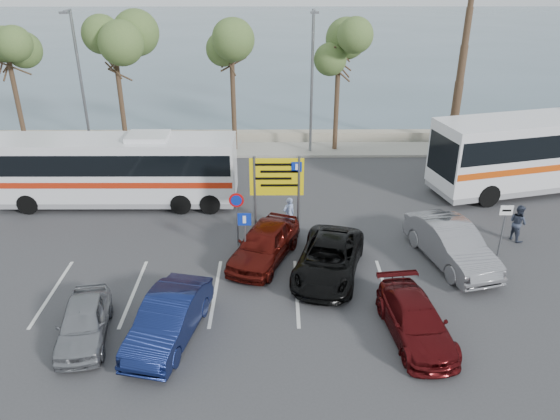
{
  "coord_description": "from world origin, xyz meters",
  "views": [
    {
      "loc": [
        1.0,
        -17.25,
        11.03
      ],
      "look_at": [
        1.13,
        3.0,
        1.31
      ],
      "focal_mm": 35.0,
      "sensor_mm": 36.0,
      "label": 1
    }
  ],
  "objects_px": {
    "street_lamp_left": "(80,76)",
    "coach_bus_left": "(116,172)",
    "car_blue": "(169,319)",
    "car_red": "(264,243)",
    "car_maroon": "(416,321)",
    "car_silver_a": "(84,322)",
    "car_silver_b": "(451,244)",
    "direction_sign": "(277,183)",
    "pedestrian_near": "(289,214)",
    "street_lamp_right": "(312,76)",
    "coach_bus_right": "(557,152)",
    "suv_black": "(329,259)",
    "pedestrian_far": "(518,223)"
  },
  "relations": [
    {
      "from": "street_lamp_right",
      "to": "car_blue",
      "type": "bearing_deg",
      "value": -107.47
    },
    {
      "from": "street_lamp_right",
      "to": "pedestrian_far",
      "type": "bearing_deg",
      "value": -53.23
    },
    {
      "from": "direction_sign",
      "to": "coach_bus_left",
      "type": "xyz_separation_m",
      "value": [
        -7.5,
        3.3,
        -0.82
      ]
    },
    {
      "from": "car_blue",
      "to": "pedestrian_far",
      "type": "distance_m",
      "value": 14.77
    },
    {
      "from": "direction_sign",
      "to": "coach_bus_left",
      "type": "height_order",
      "value": "direction_sign"
    },
    {
      "from": "direction_sign",
      "to": "pedestrian_near",
      "type": "relative_size",
      "value": 2.33
    },
    {
      "from": "pedestrian_far",
      "to": "car_silver_b",
      "type": "bearing_deg",
      "value": 96.73
    },
    {
      "from": "direction_sign",
      "to": "car_silver_b",
      "type": "distance_m",
      "value": 7.24
    },
    {
      "from": "car_maroon",
      "to": "car_silver_a",
      "type": "bearing_deg",
      "value": 172.99
    },
    {
      "from": "car_silver_b",
      "to": "suv_black",
      "type": "bearing_deg",
      "value": 175.41
    },
    {
      "from": "street_lamp_left",
      "to": "car_blue",
      "type": "distance_m",
      "value": 19.06
    },
    {
      "from": "car_red",
      "to": "suv_black",
      "type": "relative_size",
      "value": 0.91
    },
    {
      "from": "car_red",
      "to": "car_blue",
      "type": "bearing_deg",
      "value": -99.86
    },
    {
      "from": "street_lamp_left",
      "to": "car_maroon",
      "type": "height_order",
      "value": "street_lamp_left"
    },
    {
      "from": "suv_black",
      "to": "pedestrian_near",
      "type": "relative_size",
      "value": 3.08
    },
    {
      "from": "car_maroon",
      "to": "pedestrian_far",
      "type": "bearing_deg",
      "value": 40.97
    },
    {
      "from": "car_silver_b",
      "to": "street_lamp_right",
      "type": "bearing_deg",
      "value": 95.7
    },
    {
      "from": "coach_bus_left",
      "to": "car_blue",
      "type": "xyz_separation_m",
      "value": [
        4.14,
        -10.0,
        -0.9
      ]
    },
    {
      "from": "direction_sign",
      "to": "car_red",
      "type": "relative_size",
      "value": 0.83
    },
    {
      "from": "street_lamp_right",
      "to": "suv_black",
      "type": "xyz_separation_m",
      "value": [
        -0.09,
        -13.39,
        -3.94
      ]
    },
    {
      "from": "direction_sign",
      "to": "car_silver_a",
      "type": "distance_m",
      "value": 9.18
    },
    {
      "from": "coach_bus_right",
      "to": "suv_black",
      "type": "relative_size",
      "value": 2.76
    },
    {
      "from": "coach_bus_left",
      "to": "car_silver_a",
      "type": "relative_size",
      "value": 3.12
    },
    {
      "from": "coach_bus_right",
      "to": "car_silver_a",
      "type": "bearing_deg",
      "value": -149.23
    },
    {
      "from": "street_lamp_right",
      "to": "car_silver_b",
      "type": "distance_m",
      "value": 13.9
    },
    {
      "from": "pedestrian_near",
      "to": "direction_sign",
      "type": "bearing_deg",
      "value": 16.46
    },
    {
      "from": "car_blue",
      "to": "pedestrian_near",
      "type": "distance_m",
      "value": 8.18
    },
    {
      "from": "suv_black",
      "to": "pedestrian_far",
      "type": "height_order",
      "value": "pedestrian_far"
    },
    {
      "from": "pedestrian_near",
      "to": "car_maroon",
      "type": "bearing_deg",
      "value": 88.95
    },
    {
      "from": "car_blue",
      "to": "car_red",
      "type": "xyz_separation_m",
      "value": [
        2.87,
        4.71,
        0.03
      ]
    },
    {
      "from": "car_maroon",
      "to": "car_red",
      "type": "height_order",
      "value": "car_red"
    },
    {
      "from": "direction_sign",
      "to": "car_silver_b",
      "type": "relative_size",
      "value": 0.75
    },
    {
      "from": "pedestrian_near",
      "to": "suv_black",
      "type": "bearing_deg",
      "value": 82.54
    },
    {
      "from": "coach_bus_right",
      "to": "car_maroon",
      "type": "bearing_deg",
      "value": -129.13
    },
    {
      "from": "car_silver_a",
      "to": "car_maroon",
      "type": "distance_m",
      "value": 10.31
    },
    {
      "from": "car_silver_a",
      "to": "pedestrian_far",
      "type": "height_order",
      "value": "pedestrian_far"
    },
    {
      "from": "coach_bus_left",
      "to": "car_maroon",
      "type": "height_order",
      "value": "coach_bus_left"
    },
    {
      "from": "direction_sign",
      "to": "car_silver_b",
      "type": "bearing_deg",
      "value": -18.07
    },
    {
      "from": "car_silver_a",
      "to": "car_maroon",
      "type": "relative_size",
      "value": 0.87
    },
    {
      "from": "street_lamp_right",
      "to": "car_silver_a",
      "type": "relative_size",
      "value": 2.24
    },
    {
      "from": "car_silver_b",
      "to": "pedestrian_near",
      "type": "distance_m",
      "value": 6.76
    },
    {
      "from": "street_lamp_left",
      "to": "car_silver_a",
      "type": "bearing_deg",
      "value": -73.63
    },
    {
      "from": "street_lamp_left",
      "to": "car_silver_a",
      "type": "height_order",
      "value": "street_lamp_left"
    },
    {
      "from": "pedestrian_near",
      "to": "pedestrian_far",
      "type": "relative_size",
      "value": 0.98
    },
    {
      "from": "street_lamp_left",
      "to": "coach_bus_left",
      "type": "bearing_deg",
      "value": -63.5
    },
    {
      "from": "car_silver_a",
      "to": "car_silver_b",
      "type": "xyz_separation_m",
      "value": [
        12.71,
        4.51,
        0.18
      ]
    },
    {
      "from": "street_lamp_right",
      "to": "direction_sign",
      "type": "xyz_separation_m",
      "value": [
        -2.0,
        -10.32,
        -2.17
      ]
    },
    {
      "from": "car_red",
      "to": "pedestrian_far",
      "type": "relative_size",
      "value": 2.74
    },
    {
      "from": "street_lamp_right",
      "to": "pedestrian_near",
      "type": "distance_m",
      "value": 10.64
    },
    {
      "from": "suv_black",
      "to": "car_blue",
      "type": "bearing_deg",
      "value": -130.88
    }
  ]
}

